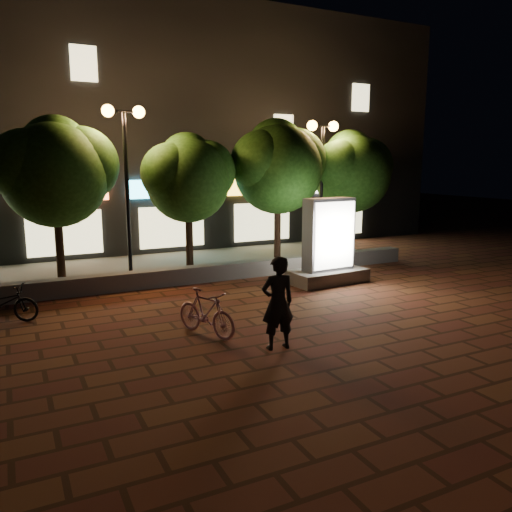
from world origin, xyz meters
TOP-DOWN VIEW (x-y plane):
  - ground at (0.00, 0.00)m, footprint 80.00×80.00m
  - retaining_wall at (0.00, 4.00)m, footprint 16.00×0.45m
  - sidewalk at (0.00, 6.50)m, footprint 16.00×5.00m
  - building_block at (-0.01, 12.99)m, footprint 28.00×8.12m
  - tree_left at (-3.45, 5.46)m, footprint 3.60×3.00m
  - tree_mid at (0.55, 5.46)m, footprint 3.24×2.70m
  - tree_right at (3.86, 5.46)m, footprint 3.72×3.10m
  - tree_far_right at (7.05, 5.46)m, footprint 3.48×2.90m
  - street_lamp_left at (-1.50, 5.20)m, footprint 1.26×0.36m
  - street_lamp_right at (5.50, 5.20)m, footprint 1.26×0.36m
  - ad_kiosk at (3.80, 2.20)m, footprint 2.45×1.35m
  - scooter_pink at (-1.22, -0.66)m, footprint 1.08×1.70m
  - rider at (-0.24, -2.00)m, footprint 0.71×0.49m
  - scooter_parked at (-5.09, 2.29)m, footprint 1.76×1.22m

SIDE VIEW (x-z plane):
  - ground at x=0.00m, z-range 0.00..0.00m
  - sidewalk at x=0.00m, z-range 0.00..0.08m
  - retaining_wall at x=0.00m, z-range 0.00..0.50m
  - scooter_parked at x=-5.09m, z-range 0.00..0.88m
  - scooter_pink at x=-1.22m, z-range 0.00..0.99m
  - rider at x=-0.24m, z-range 0.00..1.85m
  - ad_kiosk at x=3.80m, z-range -0.25..2.32m
  - tree_mid at x=0.55m, z-range 0.97..5.47m
  - tree_far_right at x=7.05m, z-range 0.99..5.75m
  - tree_left at x=-3.45m, z-range 1.00..5.89m
  - tree_right at x=3.86m, z-range 1.03..6.10m
  - street_lamp_right at x=5.50m, z-range 1.40..6.38m
  - street_lamp_left at x=-1.50m, z-range 1.44..6.62m
  - building_block at x=-0.01m, z-range -0.65..10.65m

